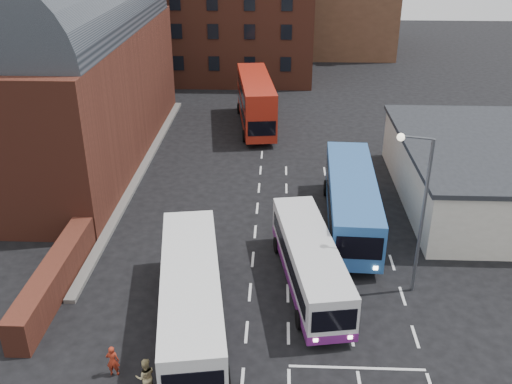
{
  "coord_description": "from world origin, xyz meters",
  "views": [
    {
      "loc": [
        1.36,
        -22.31,
        17.95
      ],
      "look_at": [
        0.0,
        10.0,
        2.2
      ],
      "focal_mm": 40.0,
      "sensor_mm": 36.0,
      "label": 1
    }
  ],
  "objects_px": {
    "bus_white_outbound": "(191,294)",
    "pedestrian_red": "(113,361)",
    "pedestrian_beige": "(146,376)",
    "bus_blue": "(352,198)",
    "bus_red_double": "(256,101)",
    "street_lamp": "(418,202)",
    "bus_white_inbound": "(310,260)"
  },
  "relations": [
    {
      "from": "bus_white_inbound",
      "to": "bus_red_double",
      "type": "bearing_deg",
      "value": -90.7
    },
    {
      "from": "bus_blue",
      "to": "pedestrian_beige",
      "type": "xyz_separation_m",
      "value": [
        -9.93,
        -14.55,
        -1.14
      ]
    },
    {
      "from": "bus_white_outbound",
      "to": "pedestrian_red",
      "type": "height_order",
      "value": "bus_white_outbound"
    },
    {
      "from": "bus_red_double",
      "to": "pedestrian_beige",
      "type": "bearing_deg",
      "value": 77.22
    },
    {
      "from": "bus_white_outbound",
      "to": "bus_blue",
      "type": "relative_size",
      "value": 0.97
    },
    {
      "from": "bus_white_outbound",
      "to": "pedestrian_red",
      "type": "bearing_deg",
      "value": -140.85
    },
    {
      "from": "bus_white_outbound",
      "to": "street_lamp",
      "type": "bearing_deg",
      "value": 8.76
    },
    {
      "from": "pedestrian_red",
      "to": "pedestrian_beige",
      "type": "bearing_deg",
      "value": 146.51
    },
    {
      "from": "street_lamp",
      "to": "pedestrian_red",
      "type": "distance_m",
      "value": 16.11
    },
    {
      "from": "bus_red_double",
      "to": "bus_blue",
      "type": "bearing_deg",
      "value": 102.59
    },
    {
      "from": "bus_white_outbound",
      "to": "bus_red_double",
      "type": "bearing_deg",
      "value": 77.3
    },
    {
      "from": "bus_blue",
      "to": "street_lamp",
      "type": "height_order",
      "value": "street_lamp"
    },
    {
      "from": "bus_white_outbound",
      "to": "bus_blue",
      "type": "distance_m",
      "value": 13.42
    },
    {
      "from": "bus_white_outbound",
      "to": "pedestrian_beige",
      "type": "xyz_separation_m",
      "value": [
        -1.31,
        -4.26,
        -1.04
      ]
    },
    {
      "from": "street_lamp",
      "to": "pedestrian_beige",
      "type": "bearing_deg",
      "value": -147.53
    },
    {
      "from": "bus_red_double",
      "to": "pedestrian_red",
      "type": "bearing_deg",
      "value": 74.19
    },
    {
      "from": "street_lamp",
      "to": "bus_red_double",
      "type": "bearing_deg",
      "value": 109.68
    },
    {
      "from": "bus_white_outbound",
      "to": "street_lamp",
      "type": "height_order",
      "value": "street_lamp"
    },
    {
      "from": "bus_white_inbound",
      "to": "pedestrian_beige",
      "type": "relative_size",
      "value": 6.17
    },
    {
      "from": "bus_white_inbound",
      "to": "bus_blue",
      "type": "height_order",
      "value": "bus_blue"
    },
    {
      "from": "bus_red_double",
      "to": "pedestrian_red",
      "type": "height_order",
      "value": "bus_red_double"
    },
    {
      "from": "bus_white_outbound",
      "to": "pedestrian_beige",
      "type": "relative_size",
      "value": 7.04
    },
    {
      "from": "bus_blue",
      "to": "pedestrian_beige",
      "type": "distance_m",
      "value": 17.65
    },
    {
      "from": "pedestrian_beige",
      "to": "bus_white_outbound",
      "type": "bearing_deg",
      "value": -124.56
    },
    {
      "from": "pedestrian_beige",
      "to": "bus_blue",
      "type": "bearing_deg",
      "value": -141.75
    },
    {
      "from": "bus_white_outbound",
      "to": "bus_red_double",
      "type": "xyz_separation_m",
      "value": [
        1.82,
        28.97,
        0.59
      ]
    },
    {
      "from": "bus_blue",
      "to": "bus_red_double",
      "type": "bearing_deg",
      "value": -67.47
    },
    {
      "from": "bus_white_outbound",
      "to": "bus_red_double",
      "type": "height_order",
      "value": "bus_red_double"
    },
    {
      "from": "bus_blue",
      "to": "street_lamp",
      "type": "relative_size",
      "value": 1.44
    },
    {
      "from": "street_lamp",
      "to": "pedestrian_beige",
      "type": "relative_size",
      "value": 5.08
    },
    {
      "from": "bus_white_outbound",
      "to": "bus_white_inbound",
      "type": "relative_size",
      "value": 1.14
    },
    {
      "from": "pedestrian_red",
      "to": "bus_white_inbound",
      "type": "bearing_deg",
      "value": -145.1
    }
  ]
}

